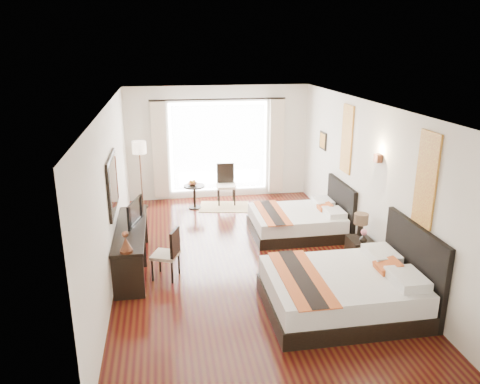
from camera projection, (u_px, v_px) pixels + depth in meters
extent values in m
cube|color=#340909|center=(245.00, 260.00, 8.51)|extent=(4.50, 7.50, 0.01)
cube|color=white|center=(245.00, 105.00, 7.66)|extent=(4.50, 7.50, 0.02)
cube|color=silver|center=(367.00, 180.00, 8.44)|extent=(0.01, 7.50, 2.80)
cube|color=silver|center=(112.00, 193.00, 7.73)|extent=(0.01, 7.50, 2.80)
cube|color=silver|center=(219.00, 143.00, 11.60)|extent=(4.50, 0.01, 2.80)
cube|color=silver|center=(312.00, 297.00, 4.56)|extent=(4.50, 0.01, 2.80)
cube|color=white|center=(219.00, 147.00, 11.62)|extent=(2.40, 0.02, 2.20)
cube|color=white|center=(219.00, 147.00, 11.56)|extent=(2.30, 0.02, 2.10)
cube|color=#B8A88E|center=(160.00, 151.00, 11.30)|extent=(0.35, 0.14, 2.35)
cube|color=#B8A88E|center=(276.00, 147.00, 11.76)|extent=(0.35, 0.14, 2.35)
cube|color=#973216|center=(426.00, 180.00, 6.51)|extent=(0.03, 0.50, 1.35)
cube|color=#973216|center=(347.00, 139.00, 9.24)|extent=(0.03, 0.50, 1.35)
cube|color=#4E2B1B|center=(378.00, 158.00, 7.85)|extent=(0.10, 0.14, 0.14)
cube|color=black|center=(112.00, 184.00, 7.71)|extent=(0.04, 1.25, 0.95)
cube|color=white|center=(114.00, 184.00, 7.71)|extent=(0.01, 1.12, 0.82)
cube|color=black|center=(339.00, 302.00, 6.88)|extent=(2.15, 1.68, 0.26)
cube|color=silver|center=(341.00, 284.00, 6.79)|extent=(2.09, 1.64, 0.32)
cube|color=black|center=(413.00, 265.00, 6.90)|extent=(0.08, 1.68, 1.26)
cube|color=#A7561A|center=(301.00, 277.00, 6.65)|extent=(0.58, 1.74, 0.02)
cube|color=black|center=(296.00, 229.00, 9.64)|extent=(1.82, 1.42, 0.22)
cube|color=silver|center=(296.00, 218.00, 9.57)|extent=(1.76, 1.38, 0.27)
cube|color=black|center=(341.00, 207.00, 9.67)|extent=(0.08, 1.42, 1.06)
cube|color=#A7561A|center=(272.00, 213.00, 9.45)|extent=(0.49, 1.48, 0.02)
cube|color=black|center=(360.00, 251.00, 8.33)|extent=(0.39, 0.48, 0.46)
cylinder|color=black|center=(360.00, 229.00, 8.31)|extent=(0.11, 0.11, 0.21)
cylinder|color=#3D2C1D|center=(361.00, 219.00, 8.25)|extent=(0.25, 0.25, 0.19)
imported|color=black|center=(364.00, 237.00, 8.07)|extent=(0.14, 0.14, 0.14)
cube|color=black|center=(132.00, 248.00, 8.10)|extent=(0.50, 2.20, 0.76)
imported|color=black|center=(131.00, 212.00, 8.12)|extent=(0.30, 0.74, 0.43)
cube|color=beige|center=(165.00, 255.00, 7.76)|extent=(0.53, 0.53, 0.05)
cube|color=black|center=(175.00, 243.00, 7.65)|extent=(0.18, 0.37, 0.45)
cylinder|color=black|center=(143.00, 207.00, 11.23)|extent=(0.24, 0.24, 0.03)
cylinder|color=#4E2B1B|center=(141.00, 179.00, 11.02)|extent=(0.03, 0.03, 1.37)
cylinder|color=beige|center=(139.00, 147.00, 10.78)|extent=(0.32, 0.32, 0.28)
cylinder|color=black|center=(195.00, 197.00, 11.09)|extent=(0.49, 0.49, 0.57)
imported|color=#4A2F1A|center=(193.00, 184.00, 11.00)|extent=(0.26, 0.26, 0.06)
cube|color=beige|center=(226.00, 186.00, 11.36)|extent=(0.48, 0.48, 0.06)
cube|color=black|center=(225.00, 173.00, 11.46)|extent=(0.42, 0.07, 0.50)
cube|color=tan|center=(224.00, 207.00, 11.24)|extent=(1.30, 0.99, 0.01)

